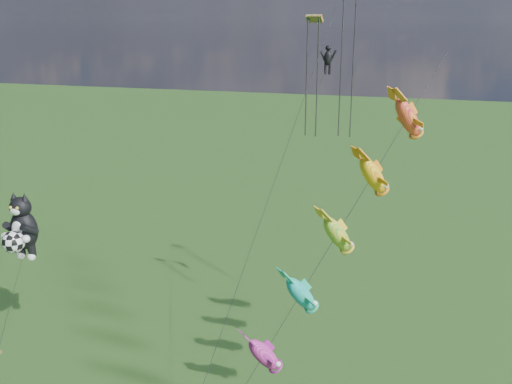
# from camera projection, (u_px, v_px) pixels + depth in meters

# --- Properties ---
(cat_kite_rig) EXTENTS (2.49, 4.04, 10.97)m
(cat_kite_rig) POSITION_uv_depth(u_px,v_px,m) (21.00, 229.00, 39.05)
(cat_kite_rig) COLOR brown
(cat_kite_rig) RESTS_ON ground
(fish_windsock_rig) EXTENTS (10.96, 11.77, 20.53)m
(fish_windsock_rig) POSITION_uv_depth(u_px,v_px,m) (337.00, 235.00, 29.53)
(fish_windsock_rig) COLOR brown
(fish_windsock_rig) RESTS_ON ground
(parafoil_rig) EXTENTS (6.68, 16.66, 25.72)m
(parafoil_rig) POSITION_uv_depth(u_px,v_px,m) (326.00, 61.00, 34.63)
(parafoil_rig) COLOR brown
(parafoil_rig) RESTS_ON ground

